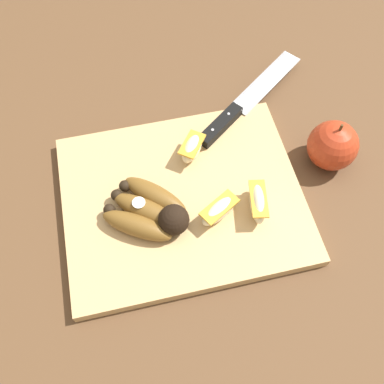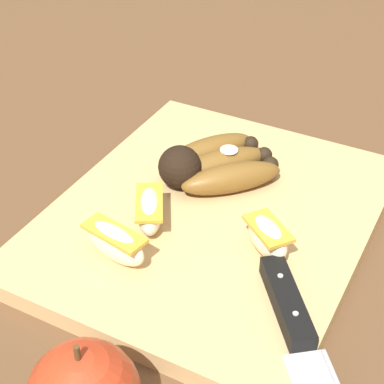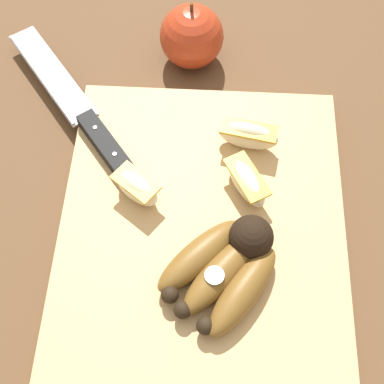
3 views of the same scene
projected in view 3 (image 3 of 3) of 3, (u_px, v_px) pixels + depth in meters
ground_plane at (189, 219)px, 0.62m from camera, size 6.00×6.00×0.00m
cutting_board at (202, 229)px, 0.61m from camera, size 0.38×0.31×0.02m
banana_bunch at (226, 266)px, 0.55m from camera, size 0.14×0.14×0.05m
chefs_knife at (86, 119)px, 0.66m from camera, size 0.24×0.19×0.02m
apple_wedge_near at (248, 135)px, 0.63m from camera, size 0.04×0.07×0.04m
apple_wedge_middle at (137, 187)px, 0.60m from camera, size 0.06×0.06×0.04m
apple_wedge_far at (246, 181)px, 0.60m from camera, size 0.07×0.06×0.03m
whole_apple at (192, 36)px, 0.70m from camera, size 0.08×0.08×0.10m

